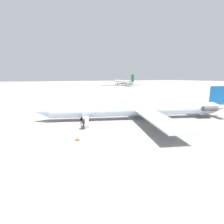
{
  "coord_description": "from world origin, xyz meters",
  "views": [
    {
      "loc": [
        17.32,
        25.83,
        7.49
      ],
      "look_at": [
        4.47,
        -0.7,
        1.54
      ],
      "focal_mm": 28.0,
      "sensor_mm": 36.0,
      "label": 1
    }
  ],
  "objects": [
    {
      "name": "airplane_taxiing_distant",
      "position": [
        -61.64,
        -114.21,
        2.77
      ],
      "size": [
        38.9,
        50.06,
        9.34
      ],
      "rotation": [
        0.0,
        0.0,
        4.56
      ],
      "color": "silver",
      "rests_on": "ground"
    },
    {
      "name": "ground_plane",
      "position": [
        0.0,
        0.0,
        0.0
      ],
      "size": [
        600.0,
        600.0,
        0.0
      ],
      "primitive_type": "plane",
      "color": "gray"
    },
    {
      "name": "airplane_main",
      "position": [
        -0.86,
        0.28,
        1.72
      ],
      "size": [
        34.0,
        26.96,
        5.79
      ],
      "rotation": [
        0.0,
        0.0,
        -0.32
      ],
      "color": "silver",
      "rests_on": "ground"
    },
    {
      "name": "boarding_stairs",
      "position": [
        9.63,
        0.68,
        0.35
      ],
      "size": [
        2.2,
        4.13,
        1.52
      ],
      "rotation": [
        0.0,
        0.0,
        -1.89
      ],
      "color": "#B2B2B7",
      "rests_on": "ground"
    },
    {
      "name": "passenger",
      "position": [
        10.41,
        2.17,
        1.0
      ],
      "size": [
        0.43,
        0.57,
        1.74
      ],
      "rotation": [
        0.0,
        0.0,
        -1.89
      ],
      "color": "#23232D",
      "rests_on": "ground"
    },
    {
      "name": "traffic_cone_near_stairs",
      "position": [
        12.37,
        6.07,
        0.21
      ],
      "size": [
        0.42,
        0.42,
        0.46
      ],
      "color": "black",
      "rests_on": "ground"
    }
  ]
}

